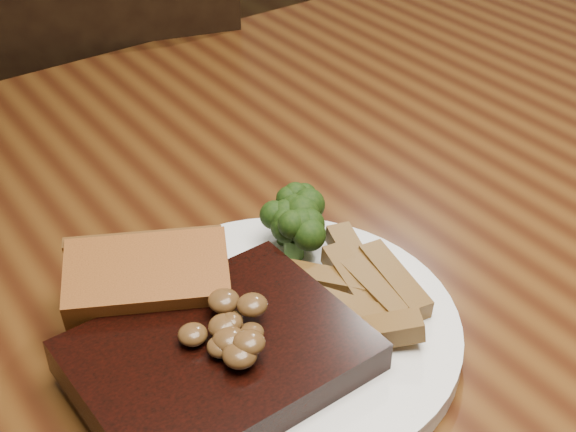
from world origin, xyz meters
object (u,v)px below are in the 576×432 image
Objects in this scene: steak at (219,358)px; plate at (280,333)px; dining_table at (297,334)px; chair_far at (85,166)px; garlic_bread at (151,299)px; potato_wedges at (360,294)px.

plate is at bearing 10.42° from steak.
steak is (-0.06, -0.01, 0.02)m from plate.
chair_far is (0.04, 0.61, -0.15)m from dining_table.
chair_far reaches higher than garlic_bread.
potato_wedges is at bearing -14.66° from plate.
plate is 0.10m from garlic_bread.
potato_wedges is (0.12, -0.00, -0.00)m from steak.
steak is 0.08m from garlic_bread.
steak is at bearing -55.98° from garlic_bread.
steak reaches higher than garlic_bread.
steak is 0.12m from potato_wedges.
potato_wedges is at bearing -5.67° from garlic_bread.
plate is (-0.11, -0.69, 0.25)m from chair_far.
chair_far is 0.74m from plate.
dining_table is 8.91× the size of steak.
chair_far reaches higher than steak.
garlic_bread and potato_wedges have the same top height.
chair_far is at bearing 80.88° from plate.
chair_far reaches higher than dining_table.
plate is 2.26× the size of garlic_bread.
chair_far is at bearing 74.81° from steak.
dining_table is 1.74× the size of chair_far.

